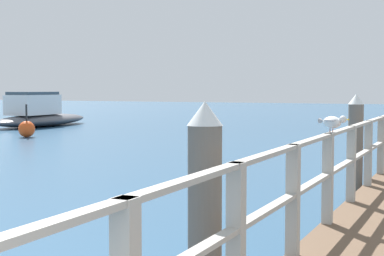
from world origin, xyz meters
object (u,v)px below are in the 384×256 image
dock_piling_far (355,146)px  channel_buoy (27,129)px  seagull_foreground (333,122)px  dock_piling_near (205,221)px  boat_1 (39,115)px

dock_piling_far → channel_buoy: (-15.09, 8.40, -0.64)m
dock_piling_far → seagull_foreground: bearing=-84.3°
dock_piling_near → seagull_foreground: 3.16m
boat_1 → dock_piling_near: bearing=130.0°
dock_piling_near → channel_buoy: dock_piling_near is taller
seagull_foreground → channel_buoy: bearing=-98.0°
dock_piling_near → seagull_foreground: dock_piling_near is taller
seagull_foreground → channel_buoy: 19.82m
seagull_foreground → boat_1: size_ratio=0.06×
dock_piling_near → dock_piling_far: same height
dock_piling_near → boat_1: size_ratio=0.27×
boat_1 → seagull_foreground: bearing=135.0°
seagull_foreground → channel_buoy: size_ratio=0.31×
seagull_foreground → boat_1: boat_1 is taller
seagull_foreground → channel_buoy: (-15.48, 12.31, -1.31)m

